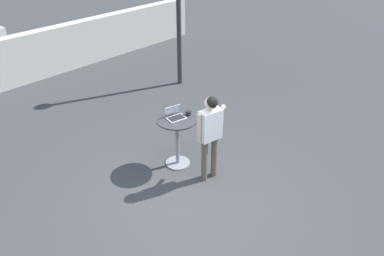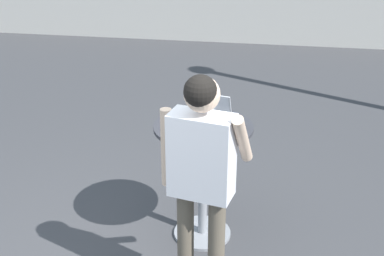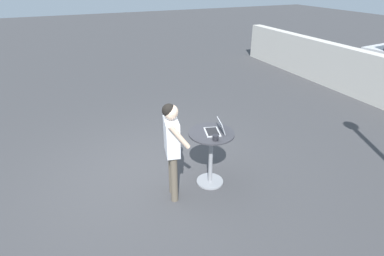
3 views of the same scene
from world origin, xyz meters
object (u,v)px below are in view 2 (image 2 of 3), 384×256
at_px(cafe_table, 203,163).
at_px(laptop, 206,117).
at_px(coffee_mug, 235,125).
at_px(standing_person, 201,167).

height_order(cafe_table, laptop, laptop).
bearing_deg(coffee_mug, standing_person, -103.24).
distance_m(cafe_table, laptop, 0.36).
bearing_deg(laptop, standing_person, -84.49).
xyz_separation_m(laptop, standing_person, (0.07, -0.76, 0.00)).
bearing_deg(laptop, coffee_mug, -26.15).
relative_size(cafe_table, coffee_mug, 7.71).
distance_m(cafe_table, coffee_mug, 0.43).
distance_m(coffee_mug, standing_person, 0.66).
relative_size(laptop, coffee_mug, 3.02).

